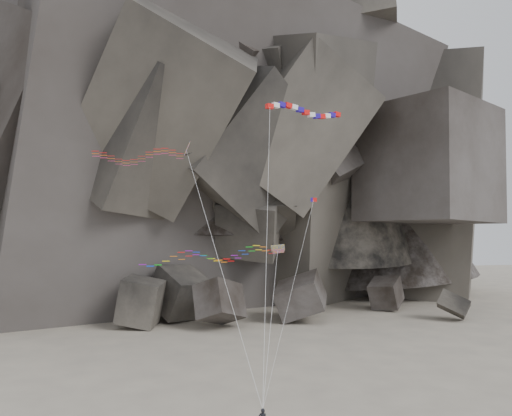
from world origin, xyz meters
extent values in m
plane|color=#A29783|center=(0.00, 0.00, 0.00)|extent=(260.00, 260.00, 0.00)
cube|color=#47423F|center=(0.10, 29.04, 2.67)|extent=(8.43, 9.70, 8.14)
cube|color=#47423F|center=(31.89, 39.75, 2.33)|extent=(8.05, 7.81, 6.45)
cube|color=#47423F|center=(-15.37, 38.87, 1.63)|extent=(5.65, 5.66, 4.86)
cube|color=#47423F|center=(38.67, 28.71, 1.33)|extent=(6.39, 5.79, 5.27)
cube|color=#47423F|center=(13.82, 32.96, 2.44)|extent=(10.82, 10.86, 8.30)
cube|color=#47423F|center=(-11.71, 32.00, 3.32)|extent=(7.92, 7.76, 7.95)
cube|color=#47423F|center=(-5.69, 36.38, 3.30)|extent=(11.15, 11.32, 9.33)
cylinder|color=silver|center=(-3.41, -2.84, 12.40)|extent=(5.32, 12.89, 21.40)
cube|color=red|center=(2.29, 2.65, 27.70)|extent=(0.86, 0.73, 0.49)
cube|color=white|center=(2.99, 2.92, 27.90)|extent=(0.89, 0.74, 0.54)
cube|color=#200D97|center=(3.69, 3.14, 28.03)|extent=(0.91, 0.75, 0.58)
cube|color=red|center=(4.39, 3.34, 28.05)|extent=(0.91, 0.75, 0.58)
cube|color=white|center=(5.09, 3.53, 27.94)|extent=(0.90, 0.75, 0.55)
cube|color=#200D97|center=(5.79, 3.75, 27.75)|extent=(0.87, 0.73, 0.50)
cube|color=red|center=(6.49, 4.00, 27.55)|extent=(0.89, 0.74, 0.53)
cube|color=white|center=(7.19, 4.30, 27.40)|extent=(0.91, 0.75, 0.57)
cube|color=#200D97|center=(7.89, 4.65, 27.35)|extent=(0.92, 0.75, 0.58)
cube|color=red|center=(8.59, 5.03, 27.43)|extent=(0.90, 0.75, 0.56)
cube|color=white|center=(9.29, 5.43, 27.61)|extent=(0.88, 0.74, 0.51)
cube|color=#200D97|center=(9.99, 5.80, 27.81)|extent=(0.88, 0.74, 0.52)
cube|color=red|center=(10.69, 6.15, 27.99)|extent=(0.90, 0.75, 0.56)
cylinder|color=silver|center=(0.76, -3.41, 14.71)|extent=(3.09, 11.76, 26.01)
cube|color=#DEB30C|center=(3.40, 3.84, 13.26)|extent=(1.52, 0.69, 0.81)
cube|color=#0CB219|center=(3.40, 3.65, 12.95)|extent=(1.26, 0.52, 0.55)
cylinder|color=silver|center=(1.32, -2.71, 7.48)|extent=(4.20, 13.14, 11.57)
cube|color=red|center=(6.32, 0.70, 18.13)|extent=(0.61, 0.16, 0.39)
cube|color=#200D97|center=(6.12, 0.71, 18.13)|extent=(0.23, 0.09, 0.40)
cylinder|color=silver|center=(2.78, -4.28, 9.92)|extent=(7.11, 10.00, 16.43)
camera|label=1|loc=(-8.03, -46.59, 15.60)|focal=35.00mm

